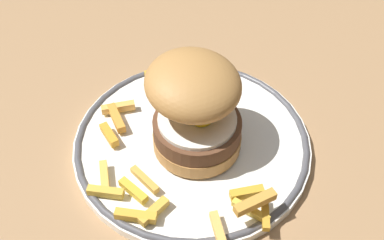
% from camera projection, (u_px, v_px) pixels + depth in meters
% --- Properties ---
extents(ground_plane, '(1.39, 1.02, 0.04)m').
position_uv_depth(ground_plane, '(190.00, 167.00, 0.55)').
color(ground_plane, '#9B744D').
extents(dinner_plate, '(0.28, 0.28, 0.02)m').
position_uv_depth(dinner_plate, '(192.00, 142.00, 0.54)').
color(dinner_plate, white).
rests_on(dinner_plate, ground_plane).
extents(burger, '(0.13, 0.13, 0.11)m').
position_uv_depth(burger, '(195.00, 106.00, 0.50)').
color(burger, '#B57B3E').
rests_on(burger, dinner_plate).
extents(fries_pile, '(0.18, 0.26, 0.03)m').
position_uv_depth(fries_pile, '(162.00, 169.00, 0.50)').
color(fries_pile, gold).
rests_on(fries_pile, dinner_plate).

